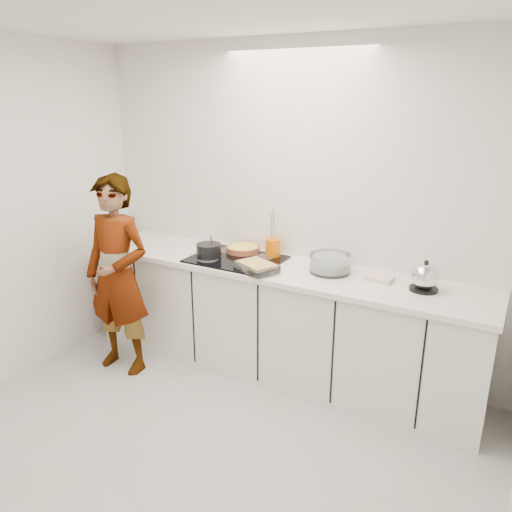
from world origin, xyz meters
The scene contains 13 objects.
floor centered at (0.00, 0.00, 0.00)m, with size 3.60×3.20×0.00m, color #B0B0B0.
wall_back centered at (0.00, 1.60, 1.30)m, with size 3.60×0.00×2.60m, color white.
base_cabinets centered at (0.00, 1.28, 0.43)m, with size 3.20×0.58×0.87m, color silver.
countertop centered at (0.00, 1.28, 0.89)m, with size 3.24×0.64×0.04m, color white.
hob centered at (-0.35, 1.26, 0.92)m, with size 0.72×0.54×0.01m, color black.
tart_dish centered at (-0.39, 1.44, 0.95)m, with size 0.35×0.35×0.05m.
saucepan centered at (-0.56, 1.18, 0.98)m, with size 0.22×0.22×0.19m.
baking_dish centered at (-0.07, 1.09, 0.96)m, with size 0.37×0.33×0.06m.
mixing_bowl centered at (0.41, 1.35, 0.98)m, with size 0.37×0.37×0.14m.
tea_towel centered at (0.78, 1.37, 0.93)m, with size 0.20×0.14×0.03m, color white.
kettle centered at (1.10, 1.32, 1.00)m, with size 0.24×0.24×0.22m.
utensil_crock centered at (-0.12, 1.46, 0.99)m, with size 0.12×0.12×0.16m, color orange.
cook centered at (-1.12, 0.72, 0.81)m, with size 0.59×0.39×1.61m, color silver.
Camera 1 is at (1.64, -1.98, 2.18)m, focal length 35.00 mm.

